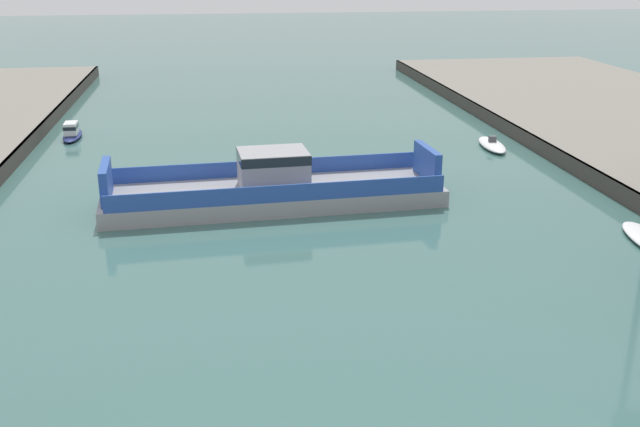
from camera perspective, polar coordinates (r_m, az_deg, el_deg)
chain_ferry at (r=48.37m, az=-3.61°, el=1.99°), size 22.45×7.43×3.62m
moored_boat_mid_right at (r=69.76m, az=-18.70°, el=5.99°), size 1.66×5.27×1.50m
moored_boat_far_left at (r=64.58m, az=13.20°, el=5.23°), size 2.29×5.78×1.03m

